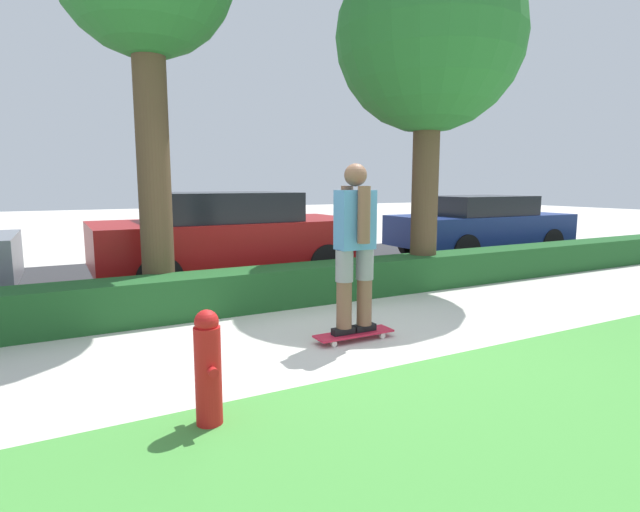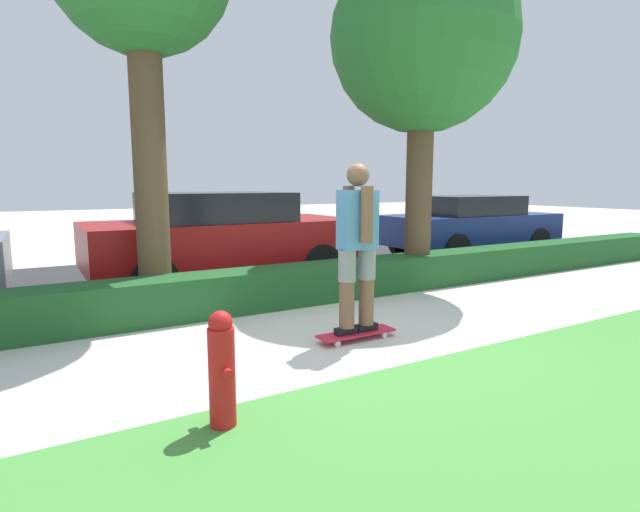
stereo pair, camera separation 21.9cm
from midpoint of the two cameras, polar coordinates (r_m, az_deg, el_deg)
The scene contains 9 objects.
ground_plane at distance 5.44m, azimuth 2.10°, elevation -9.07°, with size 60.00×60.00×0.00m, color beige.
street_asphalt at distance 9.16m, azimuth -12.15°, elevation -2.08°, with size 18.05×5.00×0.01m.
hedge_row at distance 6.73m, azimuth -5.23°, elevation -3.44°, with size 18.05×0.60×0.51m.
skateboard at distance 5.28m, azimuth 2.98°, elevation -8.84°, with size 0.86×0.24×0.08m.
skater_person at distance 5.09m, azimuth 3.06°, elevation 1.37°, with size 0.51×0.45×1.74m.
tree_mid at distance 8.28m, azimuth 10.89°, elevation 22.95°, with size 2.80×2.80×5.19m.
parked_car_middle at distance 8.35m, azimuth -11.91°, elevation 2.34°, with size 4.28×2.02×1.48m.
parked_car_rear at distance 11.45m, azimuth 16.18°, elevation 3.51°, with size 4.02×1.80×1.36m.
fire_hydrant at distance 3.47m, azimuth -12.98°, elevation -12.50°, with size 0.18×0.29×0.80m.
Camera 2 is at (-2.89, -4.32, 1.62)m, focal length 28.00 mm.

